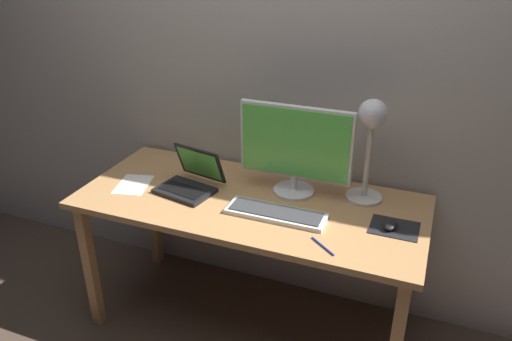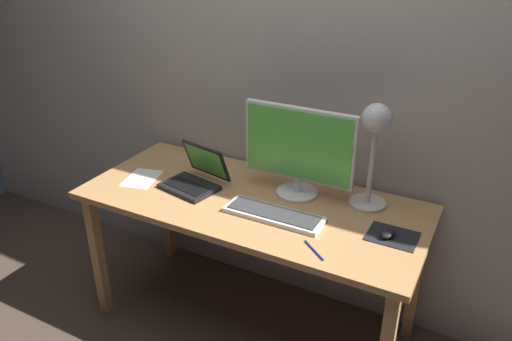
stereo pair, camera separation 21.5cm
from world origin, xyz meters
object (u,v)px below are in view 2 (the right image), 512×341
object	(u,v)px
monitor	(299,149)
laptop	(197,174)
keyboard_main	(274,214)
desk_lamp	(375,136)
pen	(314,250)
mouse	(388,232)

from	to	relation	value
monitor	laptop	distance (m)	0.52
keyboard_main	desk_lamp	distance (m)	0.55
keyboard_main	pen	size ratio (longest dim) A/B	3.15
laptop	mouse	bearing A→B (deg)	-1.20
pen	monitor	bearing A→B (deg)	121.89
laptop	mouse	size ratio (longest dim) A/B	3.17
monitor	keyboard_main	bearing A→B (deg)	-91.65
monitor	laptop	world-z (taller)	monitor
keyboard_main	laptop	world-z (taller)	laptop
monitor	desk_lamp	world-z (taller)	desk_lamp
desk_lamp	mouse	bearing A→B (deg)	-55.57
mouse	desk_lamp	bearing A→B (deg)	124.43
monitor	keyboard_main	xyz separation A→B (m)	(-0.01, -0.23, -0.22)
monitor	laptop	xyz separation A→B (m)	(-0.47, -0.14, -0.18)
desk_lamp	mouse	world-z (taller)	desk_lamp
keyboard_main	mouse	distance (m)	0.48
laptop	mouse	world-z (taller)	laptop
mouse	pen	distance (m)	0.33
laptop	desk_lamp	bearing A→B (deg)	13.87
monitor	desk_lamp	xyz separation A→B (m)	(0.32, 0.06, 0.10)
laptop	monitor	bearing A→B (deg)	16.20
monitor	laptop	size ratio (longest dim) A/B	1.73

